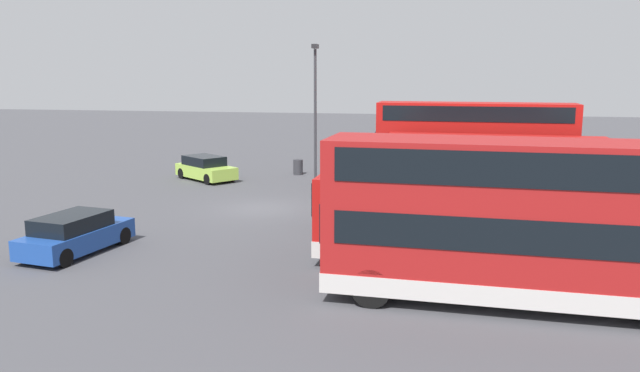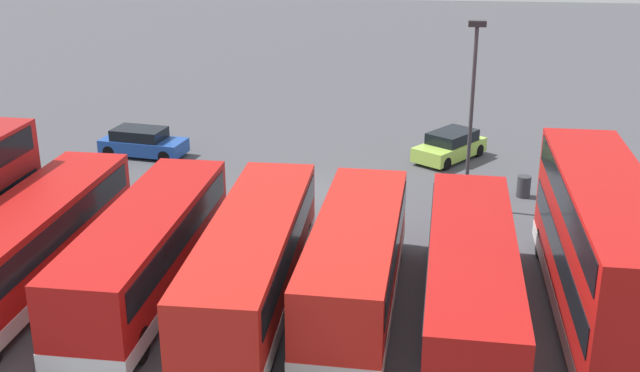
{
  "view_description": "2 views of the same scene",
  "coord_description": "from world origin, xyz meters",
  "views": [
    {
      "loc": [
        27.88,
        8.38,
        6.32
      ],
      "look_at": [
        1.73,
        3.15,
        1.5
      ],
      "focal_mm": 35.26,
      "sensor_mm": 36.0,
      "label": 1
    },
    {
      "loc": [
        -5.05,
        32.92,
        12.54
      ],
      "look_at": [
        -1.4,
        2.02,
        1.09
      ],
      "focal_mm": 44.52,
      "sensor_mm": 36.0,
      "label": 2
    }
  ],
  "objects": [
    {
      "name": "ground_plane",
      "position": [
        0.0,
        0.0,
        0.0
      ],
      "size": [
        140.0,
        140.0,
        0.0
      ],
      "primitive_type": "plane",
      "color": "#47474C"
    },
    {
      "name": "bus_single_deck_fourth",
      "position": [
        -0.23,
        10.37,
        1.62
      ],
      "size": [
        2.62,
        11.4,
        2.95
      ],
      "color": "red",
      "rests_on": "ground"
    },
    {
      "name": "bus_double_decker_near_end",
      "position": [
        -11.0,
        10.12,
        2.45
      ],
      "size": [
        2.92,
        11.79,
        4.55
      ],
      "color": "#B71411",
      "rests_on": "ground"
    },
    {
      "name": "car_small_green",
      "position": [
        8.45,
        -4.34,
        0.7
      ],
      "size": [
        4.49,
        2.44,
        1.43
      ],
      "color": "#1E479E",
      "rests_on": "ground"
    },
    {
      "name": "car_hatchback_silver",
      "position": [
        -7.08,
        -5.58,
        0.7
      ],
      "size": [
        3.88,
        4.38,
        1.43
      ],
      "color": "#A5D14C",
      "rests_on": "ground"
    },
    {
      "name": "waste_bin_yellow",
      "position": [
        -10.12,
        -0.63,
        0.47
      ],
      "size": [
        0.6,
        0.6,
        0.95
      ],
      "primitive_type": "cylinder",
      "color": "#333338",
      "rests_on": "ground"
    },
    {
      "name": "bus_single_deck_fifth",
      "position": [
        3.37,
        10.09,
        1.62
      ],
      "size": [
        2.85,
        10.95,
        2.95
      ],
      "color": "#B71411",
      "rests_on": "ground"
    },
    {
      "name": "bus_single_deck_third",
      "position": [
        -3.5,
        10.06,
        1.62
      ],
      "size": [
        3.01,
        10.28,
        2.95
      ],
      "color": "red",
      "rests_on": "ground"
    },
    {
      "name": "bus_single_deck_sixth",
      "position": [
        7.43,
        10.26,
        1.62
      ],
      "size": [
        2.95,
        12.11,
        2.95
      ],
      "color": "#B71411",
      "rests_on": "ground"
    },
    {
      "name": "lamp_post_tall",
      "position": [
        -7.51,
        1.02,
        4.63
      ],
      "size": [
        0.7,
        0.3,
        7.91
      ],
      "color": "#38383D",
      "rests_on": "ground"
    },
    {
      "name": "bus_single_deck_second",
      "position": [
        -7.05,
        11.01,
        1.62
      ],
      "size": [
        3.08,
        11.77,
        2.95
      ],
      "color": "#B71411",
      "rests_on": "ground"
    }
  ]
}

